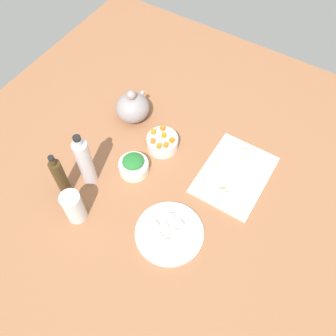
% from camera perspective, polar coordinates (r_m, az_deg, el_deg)
% --- Properties ---
extents(tabletop, '(1.90, 1.90, 0.03)m').
position_cam_1_polar(tabletop, '(1.50, -0.00, -1.34)').
color(tabletop, '#9B6442').
rests_on(tabletop, ground).
extents(cutting_board, '(0.34, 0.26, 0.01)m').
position_cam_1_polar(cutting_board, '(1.51, 10.47, -1.05)').
color(cutting_board, silver).
rests_on(cutting_board, tabletop).
extents(plate_tofu, '(0.26, 0.26, 0.01)m').
position_cam_1_polar(plate_tofu, '(1.37, 0.21, -10.25)').
color(plate_tofu, white).
rests_on(plate_tofu, tabletop).
extents(bowl_greens, '(0.12, 0.12, 0.05)m').
position_cam_1_polar(bowl_greens, '(1.49, -5.43, 0.17)').
color(bowl_greens, white).
rests_on(bowl_greens, tabletop).
extents(bowl_carrots, '(0.13, 0.13, 0.06)m').
position_cam_1_polar(bowl_carrots, '(1.55, -0.88, 4.05)').
color(bowl_carrots, white).
rests_on(bowl_carrots, tabletop).
extents(teapot, '(0.17, 0.15, 0.16)m').
position_cam_1_polar(teapot, '(1.63, -5.62, 9.53)').
color(teapot, gray).
rests_on(teapot, tabletop).
extents(bottle_0, '(0.06, 0.06, 0.28)m').
position_cam_1_polar(bottle_0, '(1.41, -12.99, 0.91)').
color(bottle_0, silver).
rests_on(bottle_0, tabletop).
extents(bottle_1, '(0.05, 0.05, 0.24)m').
position_cam_1_polar(bottle_1, '(1.42, -16.65, -1.43)').
color(bottle_1, '#443217').
rests_on(bottle_1, tabletop).
extents(drinking_glass_0, '(0.08, 0.08, 0.15)m').
position_cam_1_polar(drinking_glass_0, '(1.38, -14.69, -5.96)').
color(drinking_glass_0, white).
rests_on(drinking_glass_0, tabletop).
extents(carrot_cube_0, '(0.02, 0.02, 0.02)m').
position_cam_1_polar(carrot_cube_0, '(1.52, -0.68, 5.24)').
color(carrot_cube_0, orange).
rests_on(carrot_cube_0, bowl_carrots).
extents(carrot_cube_1, '(0.02, 0.02, 0.02)m').
position_cam_1_polar(carrot_cube_1, '(1.51, 0.64, 4.42)').
color(carrot_cube_1, orange).
rests_on(carrot_cube_1, bowl_carrots).
extents(carrot_cube_2, '(0.02, 0.02, 0.02)m').
position_cam_1_polar(carrot_cube_2, '(1.53, -2.35, 5.75)').
color(carrot_cube_2, orange).
rests_on(carrot_cube_2, bowl_carrots).
extents(carrot_cube_3, '(0.02, 0.02, 0.02)m').
position_cam_1_polar(carrot_cube_3, '(1.50, -2.41, 4.30)').
color(carrot_cube_3, orange).
rests_on(carrot_cube_3, bowl_carrots).
extents(carrot_cube_4, '(0.02, 0.02, 0.02)m').
position_cam_1_polar(carrot_cube_4, '(1.49, -1.42, 3.51)').
color(carrot_cube_4, orange).
rests_on(carrot_cube_4, bowl_carrots).
extents(carrot_cube_5, '(0.02, 0.02, 0.02)m').
position_cam_1_polar(carrot_cube_5, '(1.49, -0.33, 3.69)').
color(carrot_cube_5, orange).
rests_on(carrot_cube_5, bowl_carrots).
extents(carrot_cube_6, '(0.02, 0.02, 0.02)m').
position_cam_1_polar(carrot_cube_6, '(1.55, -0.86, 6.32)').
color(carrot_cube_6, orange).
rests_on(carrot_cube_6, bowl_carrots).
extents(chopped_greens_mound, '(0.12, 0.12, 0.03)m').
position_cam_1_polar(chopped_greens_mound, '(1.45, -5.57, 1.08)').
color(chopped_greens_mound, '#26752F').
rests_on(chopped_greens_mound, bowl_greens).
extents(tofu_cube_0, '(0.03, 0.03, 0.02)m').
position_cam_1_polar(tofu_cube_0, '(1.34, -1.42, -10.97)').
color(tofu_cube_0, silver).
rests_on(tofu_cube_0, plate_tofu).
extents(tofu_cube_1, '(0.03, 0.03, 0.02)m').
position_cam_1_polar(tofu_cube_1, '(1.35, 1.06, -10.25)').
color(tofu_cube_1, silver).
rests_on(tofu_cube_1, plate_tofu).
extents(tofu_cube_2, '(0.03, 0.03, 0.02)m').
position_cam_1_polar(tofu_cube_2, '(1.36, -0.48, -9.47)').
color(tofu_cube_2, silver).
rests_on(tofu_cube_2, plate_tofu).
extents(tofu_cube_3, '(0.03, 0.03, 0.02)m').
position_cam_1_polar(tofu_cube_3, '(1.36, 1.97, -8.99)').
color(tofu_cube_3, silver).
rests_on(tofu_cube_3, plate_tofu).
extents(tofu_cube_4, '(0.03, 0.03, 0.02)m').
position_cam_1_polar(tofu_cube_4, '(1.37, 0.51, -7.77)').
color(tofu_cube_4, white).
rests_on(tofu_cube_4, plate_tofu).
extents(tofu_cube_5, '(0.03, 0.03, 0.02)m').
position_cam_1_polar(tofu_cube_5, '(1.33, -0.10, -11.82)').
color(tofu_cube_5, white).
rests_on(tofu_cube_5, plate_tofu).
extents(tofu_cube_6, '(0.03, 0.03, 0.02)m').
position_cam_1_polar(tofu_cube_6, '(1.36, -2.02, -9.06)').
color(tofu_cube_6, '#E7F6CA').
rests_on(tofu_cube_6, plate_tofu).
extents(dumpling_0, '(0.06, 0.06, 0.02)m').
position_cam_1_polar(dumpling_0, '(1.56, 12.17, 2.63)').
color(dumpling_0, beige).
rests_on(dumpling_0, cutting_board).
extents(dumpling_1, '(0.06, 0.06, 0.03)m').
position_cam_1_polar(dumpling_1, '(1.44, 8.59, -3.63)').
color(dumpling_1, beige).
rests_on(dumpling_1, cutting_board).
extents(dumpling_2, '(0.04, 0.04, 0.03)m').
position_cam_1_polar(dumpling_2, '(1.50, 7.52, 0.55)').
color(dumpling_2, beige).
rests_on(dumpling_2, cutting_board).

